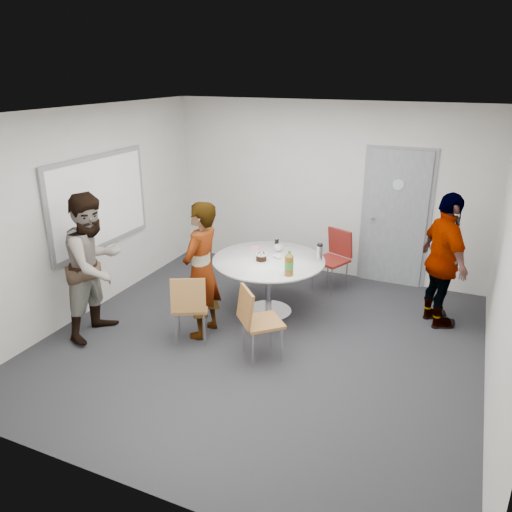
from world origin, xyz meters
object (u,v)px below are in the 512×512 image
at_px(whiteboard, 100,202).
at_px(person_left, 95,266).
at_px(chair_far, 335,253).
at_px(person_main, 201,271).
at_px(chair_near_left, 189,303).
at_px(person_right, 444,261).
at_px(door, 395,219).
at_px(chair_near_right, 255,316).
at_px(table, 270,267).

height_order(whiteboard, person_left, whiteboard).
relative_size(chair_far, person_main, 0.54).
height_order(chair_near_left, person_right, person_right).
distance_m(door, chair_near_right, 3.08).
xyz_separation_m(door, person_left, (-3.05, -3.07, -0.12)).
distance_m(chair_far, person_left, 3.40).
height_order(person_main, person_right, person_right).
bearing_deg(chair_near_left, person_main, 58.96).
height_order(chair_far, person_left, person_left).
bearing_deg(person_right, table, 74.90).
bearing_deg(door, person_left, -134.82).
xyz_separation_m(table, person_left, (-1.74, -1.34, 0.23)).
bearing_deg(chair_near_right, door, 117.14).
height_order(chair_near_right, person_right, person_right).
bearing_deg(table, chair_near_right, -76.22).
bearing_deg(whiteboard, person_right, 14.74).
height_order(table, chair_far, table).
xyz_separation_m(whiteboard, chair_near_left, (1.68, -0.57, -0.91)).
bearing_deg(door, person_right, -55.18).
height_order(door, table, door).
relative_size(table, person_main, 0.87).
relative_size(table, person_left, 0.82).
bearing_deg(chair_far, table, 86.51).
distance_m(chair_near_right, person_main, 0.92).
bearing_deg(door, chair_near_right, -109.84).
relative_size(door, whiteboard, 1.12).
relative_size(chair_near_right, chair_far, 0.96).
height_order(chair_near_left, person_left, person_left).
relative_size(chair_far, person_right, 0.53).
bearing_deg(person_right, whiteboard, 73.98).
height_order(chair_near_left, chair_near_right, chair_near_left).
xyz_separation_m(table, person_main, (-0.55, -0.86, 0.18)).
distance_m(person_main, person_right, 3.01).
height_order(door, whiteboard, door).
xyz_separation_m(table, person_right, (2.10, 0.59, 0.21)).
distance_m(table, person_right, 2.19).
height_order(person_left, person_right, person_left).
height_order(whiteboard, chair_near_right, whiteboard).
bearing_deg(person_main, table, 149.27).
relative_size(whiteboard, person_left, 1.05).
xyz_separation_m(person_main, person_left, (-1.20, -0.49, 0.05)).
distance_m(table, chair_near_left, 1.27).
relative_size(chair_near_left, person_right, 0.51).
height_order(door, chair_far, door).
bearing_deg(person_main, person_left, -66.23).
bearing_deg(table, person_main, -122.43).
bearing_deg(person_right, chair_near_right, 102.58).
height_order(person_main, person_left, person_left).
height_order(door, person_main, door).
bearing_deg(chair_near_left, table, 37.01).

